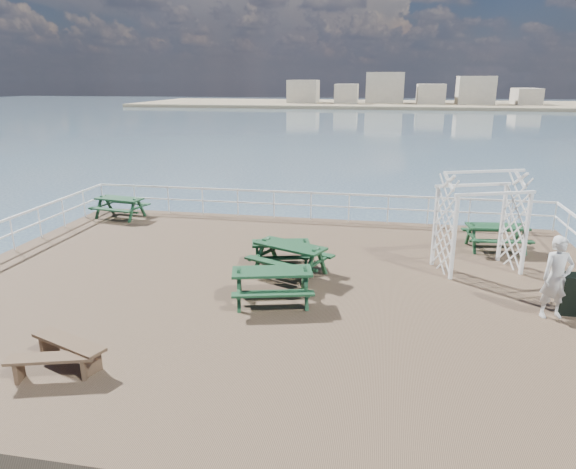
{
  "coord_description": "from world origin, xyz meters",
  "views": [
    {
      "loc": [
        2.68,
        -12.39,
        5.3
      ],
      "look_at": [
        0.16,
        1.11,
        1.1
      ],
      "focal_mm": 32.0,
      "sensor_mm": 36.0,
      "label": 1
    }
  ],
  "objects_px": {
    "picnic_table_b": "(290,253)",
    "picnic_table_d": "(272,279)",
    "person": "(557,278)",
    "flat_bench_far": "(69,346)",
    "flat_bench_near": "(51,362)",
    "trellis_arbor": "(480,227)",
    "picnic_table_a": "(120,203)",
    "picnic_table_e": "(281,248)",
    "picnic_table_c": "(497,232)"
  },
  "relations": [
    {
      "from": "picnic_table_b",
      "to": "picnic_table_d",
      "type": "xyz_separation_m",
      "value": [
        -0.09,
        -1.96,
        -0.02
      ]
    },
    {
      "from": "person",
      "to": "flat_bench_far",
      "type": "bearing_deg",
      "value": -171.7
    },
    {
      "from": "flat_bench_near",
      "to": "flat_bench_far",
      "type": "height_order",
      "value": "flat_bench_far"
    },
    {
      "from": "picnic_table_d",
      "to": "person",
      "type": "xyz_separation_m",
      "value": [
        6.53,
        0.38,
        0.37
      ]
    },
    {
      "from": "picnic_table_d",
      "to": "trellis_arbor",
      "type": "bearing_deg",
      "value": 17.42
    },
    {
      "from": "flat_bench_near",
      "to": "picnic_table_a",
      "type": "bearing_deg",
      "value": 95.49
    },
    {
      "from": "picnic_table_e",
      "to": "trellis_arbor",
      "type": "distance_m",
      "value": 5.69
    },
    {
      "from": "flat_bench_near",
      "to": "trellis_arbor",
      "type": "bearing_deg",
      "value": 24.04
    },
    {
      "from": "picnic_table_b",
      "to": "picnic_table_c",
      "type": "height_order",
      "value": "picnic_table_b"
    },
    {
      "from": "picnic_table_c",
      "to": "flat_bench_near",
      "type": "height_order",
      "value": "picnic_table_c"
    },
    {
      "from": "picnic_table_a",
      "to": "flat_bench_far",
      "type": "xyz_separation_m",
      "value": [
        4.39,
        -10.25,
        -0.21
      ]
    },
    {
      "from": "picnic_table_c",
      "to": "person",
      "type": "xyz_separation_m",
      "value": [
        0.32,
        -4.92,
        0.39
      ]
    },
    {
      "from": "picnic_table_c",
      "to": "flat_bench_far",
      "type": "distance_m",
      "value": 12.92
    },
    {
      "from": "picnic_table_d",
      "to": "picnic_table_a",
      "type": "bearing_deg",
      "value": 124.12
    },
    {
      "from": "picnic_table_b",
      "to": "picnic_table_d",
      "type": "bearing_deg",
      "value": -69.15
    },
    {
      "from": "flat_bench_near",
      "to": "person",
      "type": "distance_m",
      "value": 10.75
    },
    {
      "from": "picnic_table_d",
      "to": "trellis_arbor",
      "type": "distance_m",
      "value": 6.27
    },
    {
      "from": "picnic_table_a",
      "to": "flat_bench_far",
      "type": "height_order",
      "value": "picnic_table_a"
    },
    {
      "from": "picnic_table_c",
      "to": "person",
      "type": "distance_m",
      "value": 4.94
    },
    {
      "from": "picnic_table_b",
      "to": "person",
      "type": "distance_m",
      "value": 6.63
    },
    {
      "from": "picnic_table_e",
      "to": "trellis_arbor",
      "type": "bearing_deg",
      "value": -8.02
    },
    {
      "from": "picnic_table_e",
      "to": "flat_bench_near",
      "type": "relative_size",
      "value": 1.22
    },
    {
      "from": "picnic_table_b",
      "to": "trellis_arbor",
      "type": "height_order",
      "value": "trellis_arbor"
    },
    {
      "from": "flat_bench_near",
      "to": "trellis_arbor",
      "type": "distance_m",
      "value": 11.29
    },
    {
      "from": "picnic_table_a",
      "to": "picnic_table_d",
      "type": "relative_size",
      "value": 0.91
    },
    {
      "from": "flat_bench_far",
      "to": "person",
      "type": "relative_size",
      "value": 0.9
    },
    {
      "from": "picnic_table_c",
      "to": "flat_bench_near",
      "type": "bearing_deg",
      "value": -142.01
    },
    {
      "from": "picnic_table_c",
      "to": "flat_bench_far",
      "type": "xyz_separation_m",
      "value": [
        -9.43,
        -8.82,
        -0.21
      ]
    },
    {
      "from": "picnic_table_d",
      "to": "flat_bench_near",
      "type": "bearing_deg",
      "value": -143.22
    },
    {
      "from": "picnic_table_d",
      "to": "picnic_table_c",
      "type": "bearing_deg",
      "value": 26.05
    },
    {
      "from": "picnic_table_b",
      "to": "picnic_table_d",
      "type": "height_order",
      "value": "picnic_table_b"
    },
    {
      "from": "picnic_table_d",
      "to": "picnic_table_e",
      "type": "bearing_deg",
      "value": 82.25
    },
    {
      "from": "picnic_table_e",
      "to": "flat_bench_near",
      "type": "distance_m",
      "value": 7.27
    },
    {
      "from": "picnic_table_b",
      "to": "person",
      "type": "relative_size",
      "value": 1.28
    },
    {
      "from": "person",
      "to": "picnic_table_a",
      "type": "bearing_deg",
      "value": 142.31
    },
    {
      "from": "picnic_table_d",
      "to": "picnic_table_e",
      "type": "xyz_separation_m",
      "value": [
        -0.3,
        2.6,
        -0.08
      ]
    },
    {
      "from": "picnic_table_a",
      "to": "picnic_table_b",
      "type": "bearing_deg",
      "value": -22.66
    },
    {
      "from": "picnic_table_e",
      "to": "flat_bench_near",
      "type": "xyz_separation_m",
      "value": [
        -2.95,
        -6.64,
        -0.18
      ]
    },
    {
      "from": "picnic_table_a",
      "to": "picnic_table_b",
      "type": "relative_size",
      "value": 0.83
    },
    {
      "from": "flat_bench_near",
      "to": "person",
      "type": "relative_size",
      "value": 0.83
    },
    {
      "from": "flat_bench_far",
      "to": "picnic_table_e",
      "type": "bearing_deg",
      "value": 85.12
    },
    {
      "from": "flat_bench_far",
      "to": "picnic_table_b",
      "type": "bearing_deg",
      "value": 79.42
    },
    {
      "from": "picnic_table_b",
      "to": "flat_bench_far",
      "type": "relative_size",
      "value": 1.42
    },
    {
      "from": "picnic_table_e",
      "to": "flat_bench_far",
      "type": "bearing_deg",
      "value": -130.5
    },
    {
      "from": "picnic_table_a",
      "to": "trellis_arbor",
      "type": "relative_size",
      "value": 0.71
    },
    {
      "from": "flat_bench_near",
      "to": "flat_bench_far",
      "type": "distance_m",
      "value": 0.52
    },
    {
      "from": "picnic_table_d",
      "to": "picnic_table_e",
      "type": "distance_m",
      "value": 2.62
    },
    {
      "from": "trellis_arbor",
      "to": "person",
      "type": "xyz_separation_m",
      "value": [
        1.23,
        -2.9,
        -0.31
      ]
    },
    {
      "from": "picnic_table_a",
      "to": "person",
      "type": "distance_m",
      "value": 15.51
    },
    {
      "from": "picnic_table_c",
      "to": "person",
      "type": "bearing_deg",
      "value": -92.97
    }
  ]
}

